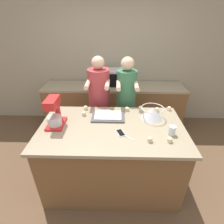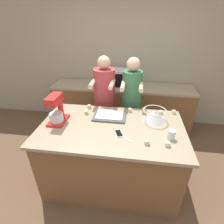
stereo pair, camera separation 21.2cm
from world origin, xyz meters
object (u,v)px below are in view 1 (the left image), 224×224
(cupcake_7, at_px, (86,108))
(cupcake_0, at_px, (140,108))
(person_left, at_px, (99,104))
(drinking_glass, at_px, (172,131))
(stand_mixer, at_px, (54,114))
(cupcake_4, at_px, (157,109))
(knife, at_px, (125,136))
(cupcake_5, at_px, (84,114))
(cupcake_1, at_px, (170,140))
(cupcake_3, at_px, (169,108))
(cupcake_2, at_px, (150,139))
(microwave_oven, at_px, (110,78))
(cupcake_6, at_px, (127,109))
(cell_phone, at_px, (121,133))
(baking_tray, at_px, (108,116))
(person_right, at_px, (126,104))
(mixing_bowl, at_px, (152,113))

(cupcake_7, bearing_deg, cupcake_0, 1.22)
(person_left, distance_m, drinking_glass, 1.33)
(stand_mixer, bearing_deg, drinking_glass, -6.86)
(cupcake_0, height_order, cupcake_4, same)
(knife, bearing_deg, cupcake_5, 140.87)
(cupcake_1, distance_m, cupcake_3, 0.74)
(cupcake_0, distance_m, cupcake_4, 0.23)
(drinking_glass, height_order, knife, drinking_glass)
(knife, bearing_deg, cupcake_2, -18.98)
(person_left, distance_m, cupcake_5, 0.57)
(microwave_oven, bearing_deg, cupcake_6, -75.32)
(person_left, bearing_deg, cupcake_5, -107.08)
(microwave_oven, relative_size, cupcake_5, 9.16)
(cell_phone, distance_m, cupcake_1, 0.55)
(knife, distance_m, cupcake_2, 0.28)
(cupcake_1, relative_size, cupcake_4, 1.00)
(baking_tray, height_order, cupcake_7, cupcake_7)
(person_right, bearing_deg, knife, -93.00)
(cell_phone, distance_m, cupcake_6, 0.56)
(cupcake_6, bearing_deg, cupcake_1, -58.03)
(person_left, relative_size, cupcake_0, 27.64)
(cupcake_1, xyz_separation_m, cupcake_7, (-1.03, 0.71, 0.00))
(microwave_oven, relative_size, drinking_glass, 4.81)
(microwave_oven, bearing_deg, cupcake_7, -106.59)
(cupcake_0, distance_m, cupcake_7, 0.80)
(cupcake_3, bearing_deg, cupcake_0, 178.60)
(cupcake_1, distance_m, cupcake_6, 0.81)
(person_left, distance_m, knife, 1.06)
(baking_tray, height_order, knife, baking_tray)
(microwave_oven, height_order, cupcake_4, microwave_oven)
(stand_mixer, bearing_deg, cupcake_0, 21.26)
(cupcake_3, bearing_deg, cupcake_2, -118.70)
(person_left, height_order, cupcake_7, person_left)
(microwave_oven, relative_size, cupcake_6, 9.16)
(baking_tray, xyz_separation_m, cupcake_7, (-0.34, 0.21, 0.01))
(cupcake_5, distance_m, cupcake_7, 0.17)
(stand_mixer, distance_m, baking_tray, 0.69)
(cupcake_1, relative_size, cupcake_7, 1.00)
(person_right, xyz_separation_m, cupcake_2, (0.21, -1.07, 0.12))
(cupcake_0, bearing_deg, cupcake_5, -166.56)
(cupcake_1, xyz_separation_m, cupcake_4, (-0.00, 0.69, 0.00))
(cell_phone, distance_m, cupcake_7, 0.76)
(knife, height_order, cupcake_1, cupcake_1)
(microwave_oven, bearing_deg, person_left, -102.05)
(person_right, bearing_deg, cupcake_6, -90.54)
(person_left, bearing_deg, cupcake_6, -41.40)
(cupcake_2, bearing_deg, drinking_glass, 26.00)
(cupcake_1, bearing_deg, cupcake_6, 121.97)
(mixing_bowl, height_order, drinking_glass, mixing_bowl)
(cupcake_6, bearing_deg, cupcake_0, 11.49)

